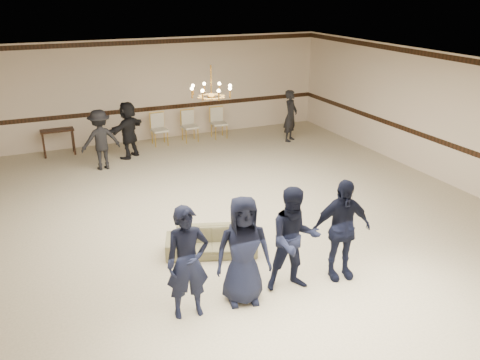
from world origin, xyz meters
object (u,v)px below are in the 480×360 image
object	(u,v)px
boy_a	(188,263)
adult_left	(100,140)
adult_mid	(128,130)
banquet_chair_left	(159,130)
console_table	(58,142)
boy_d	(341,229)
banquet_chair_mid	(190,126)
chandelier	(211,81)
settee	(211,241)
banquet_chair_right	(219,123)
boy_b	(243,251)
boy_c	(294,240)
adult_right	(291,116)

from	to	relation	value
boy_a	adult_left	bearing A→B (deg)	95.67
adult_mid	banquet_chair_left	bearing A→B (deg)	176.71
adult_left	console_table	size ratio (longest dim) A/B	1.76
boy_d	banquet_chair_mid	distance (m)	8.75
chandelier	banquet_chair_left	xyz separation A→B (m)	(0.19, 5.24, -2.38)
settee	banquet_chair_mid	distance (m)	7.39
banquet_chair_right	console_table	size ratio (longest dim) A/B	1.06
boy_b	adult_left	distance (m)	7.28
banquet_chair_left	banquet_chair_mid	world-z (taller)	same
settee	banquet_chair_right	distance (m)	7.72
adult_mid	console_table	xyz separation A→B (m)	(-1.88, 1.03, -0.43)
chandelier	banquet_chair_right	distance (m)	6.16
boy_b	banquet_chair_left	size ratio (longest dim) A/B	1.81
boy_b	console_table	xyz separation A→B (m)	(-1.98, 8.94, -0.50)
boy_c	chandelier	bearing A→B (deg)	102.77
chandelier	boy_b	bearing A→B (deg)	-103.32
adult_left	banquet_chair_left	distance (m)	2.56
banquet_chair_left	console_table	bearing A→B (deg)	170.89
boy_d	console_table	size ratio (longest dim) A/B	1.91
adult_left	console_table	distance (m)	2.03
boy_d	banquet_chair_left	world-z (taller)	boy_d
boy_b	adult_left	world-z (taller)	boy_b
boy_d	chandelier	bearing A→B (deg)	114.94
adult_right	banquet_chair_mid	size ratio (longest dim) A/B	1.67
boy_c	adult_mid	world-z (taller)	boy_c
console_table	boy_c	bearing A→B (deg)	-72.93
boy_b	boy_c	bearing A→B (deg)	12.35
boy_d	adult_left	bearing A→B (deg)	120.66
adult_mid	console_table	distance (m)	2.18
boy_d	banquet_chair_left	xyz separation A→B (m)	(-0.78, 8.74, -0.40)
boy_d	boy_c	bearing A→B (deg)	-170.57
settee	adult_right	bearing A→B (deg)	68.68
chandelier	adult_right	xyz separation A→B (m)	(4.17, 4.01, -2.05)
banquet_chair_mid	banquet_chair_right	bearing A→B (deg)	-5.21
boy_c	boy_d	distance (m)	0.90
banquet_chair_left	banquet_chair_right	size ratio (longest dim) A/B	1.00
boy_c	boy_a	bearing A→B (deg)	-168.39
boy_d	adult_left	size ratio (longest dim) A/B	1.08
chandelier	boy_b	distance (m)	4.11
boy_b	console_table	distance (m)	9.17
boy_c	adult_mid	distance (m)	7.98
adult_mid	settee	bearing A→B (deg)	51.84
boy_d	banquet_chair_mid	world-z (taller)	boy_d
boy_b	boy_c	xyz separation A→B (m)	(0.90, 0.00, 0.00)
adult_left	adult_right	size ratio (longest dim) A/B	1.00
boy_a	boy_c	world-z (taller)	same
banquet_chair_mid	adult_left	bearing A→B (deg)	-158.39
boy_b	banquet_chair_mid	distance (m)	8.98
chandelier	banquet_chair_left	bearing A→B (deg)	87.89
boy_c	banquet_chair_right	size ratio (longest dim) A/B	1.81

